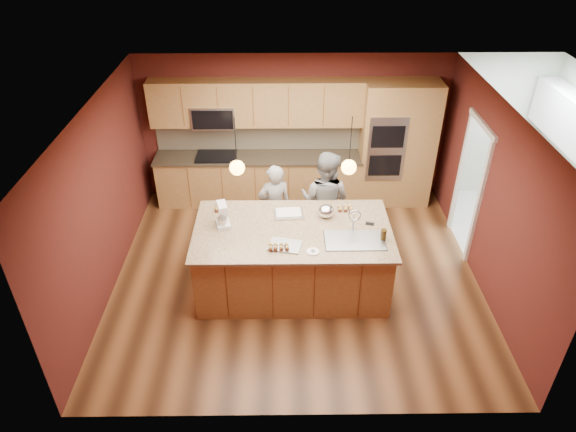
{
  "coord_description": "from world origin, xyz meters",
  "views": [
    {
      "loc": [
        -0.2,
        -6.15,
        5.14
      ],
      "look_at": [
        -0.13,
        -0.1,
        1.15
      ],
      "focal_mm": 32.0,
      "sensor_mm": 36.0,
      "label": 1
    }
  ],
  "objects_px": {
    "island": "(294,258)",
    "person_left": "(275,207)",
    "mixing_bowl": "(326,211)",
    "person_right": "(325,201)",
    "stand_mixer": "(223,216)"
  },
  "relations": [
    {
      "from": "person_left",
      "to": "mixing_bowl",
      "type": "relative_size",
      "value": 6.37
    },
    {
      "from": "island",
      "to": "mixing_bowl",
      "type": "height_order",
      "value": "island"
    },
    {
      "from": "island",
      "to": "person_left",
      "type": "xyz_separation_m",
      "value": [
        -0.29,
        1.03,
        0.22
      ]
    },
    {
      "from": "island",
      "to": "stand_mixer",
      "type": "bearing_deg",
      "value": 173.56
    },
    {
      "from": "island",
      "to": "person_right",
      "type": "height_order",
      "value": "person_right"
    },
    {
      "from": "island",
      "to": "mixing_bowl",
      "type": "relative_size",
      "value": 11.91
    },
    {
      "from": "island",
      "to": "mixing_bowl",
      "type": "bearing_deg",
      "value": 34.04
    },
    {
      "from": "person_left",
      "to": "island",
      "type": "bearing_deg",
      "value": 89.59
    },
    {
      "from": "island",
      "to": "person_left",
      "type": "height_order",
      "value": "person_left"
    },
    {
      "from": "person_right",
      "to": "person_left",
      "type": "bearing_deg",
      "value": 24.28
    },
    {
      "from": "person_right",
      "to": "mixing_bowl",
      "type": "relative_size",
      "value": 7.3
    },
    {
      "from": "mixing_bowl",
      "to": "person_left",
      "type": "bearing_deg",
      "value": 136.85
    },
    {
      "from": "person_left",
      "to": "stand_mixer",
      "type": "distance_m",
      "value": 1.24
    },
    {
      "from": "stand_mixer",
      "to": "person_left",
      "type": "bearing_deg",
      "value": 37.3
    },
    {
      "from": "person_right",
      "to": "stand_mixer",
      "type": "xyz_separation_m",
      "value": [
        -1.51,
        -0.92,
        0.32
      ]
    }
  ]
}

